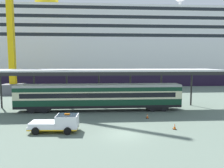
% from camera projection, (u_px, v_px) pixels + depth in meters
% --- Properties ---
extents(ground_plane, '(400.00, 400.00, 0.00)m').
position_uv_depth(ground_plane, '(124.00, 134.00, 22.87)').
color(ground_plane, '#5A6B5E').
extents(cruise_ship, '(154.80, 25.93, 34.99)m').
position_uv_depth(cruise_ship, '(58.00, 50.00, 76.32)').
color(cruise_ship, black).
rests_on(cruise_ship, ground).
extents(platform_canopy, '(37.32, 6.22, 6.37)m').
position_uv_depth(platform_canopy, '(99.00, 71.00, 33.66)').
color(platform_canopy, silver).
rests_on(platform_canopy, ground).
extents(train_carriage, '(25.06, 2.81, 4.11)m').
position_uv_depth(train_carriage, '(99.00, 96.00, 33.57)').
color(train_carriage, black).
rests_on(train_carriage, ground).
extents(service_truck, '(5.30, 2.47, 2.02)m').
position_uv_depth(service_truck, '(59.00, 123.00, 23.59)').
color(service_truck, white).
rests_on(service_truck, ground).
extents(traffic_cone_near, '(0.36, 0.36, 0.67)m').
position_uv_depth(traffic_cone_near, '(175.00, 126.00, 24.50)').
color(traffic_cone_near, black).
rests_on(traffic_cone_near, ground).
extents(traffic_cone_mid, '(0.36, 0.36, 0.63)m').
position_uv_depth(traffic_cone_mid, '(147.00, 116.00, 29.26)').
color(traffic_cone_mid, black).
rests_on(traffic_cone_mid, ground).
extents(dockside_crane, '(14.07, 4.40, 48.62)m').
position_uv_depth(dockside_crane, '(13.00, 28.00, 49.44)').
color(dockside_crane, '#595960').
rests_on(dockside_crane, ground).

